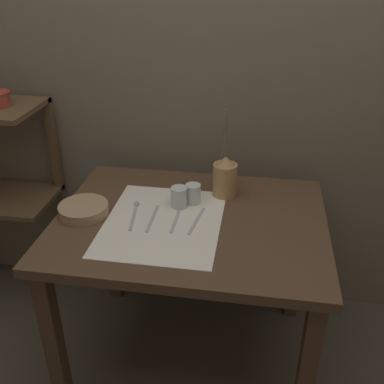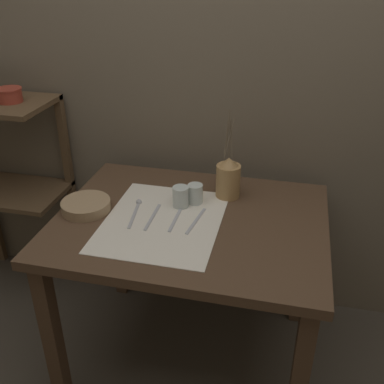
{
  "view_description": "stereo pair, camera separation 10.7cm",
  "coord_description": "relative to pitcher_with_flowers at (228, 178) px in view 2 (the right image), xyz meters",
  "views": [
    {
      "loc": [
        0.25,
        -1.5,
        1.7
      ],
      "look_at": [
        0.01,
        0.0,
        0.87
      ],
      "focal_mm": 42.0,
      "sensor_mm": 36.0,
      "label": 1
    },
    {
      "loc": [
        0.36,
        -1.48,
        1.7
      ],
      "look_at": [
        0.01,
        0.0,
        0.87
      ],
      "focal_mm": 42.0,
      "sensor_mm": 36.0,
      "label": 2
    }
  ],
  "objects": [
    {
      "name": "spoon_outer",
      "position": [
        -0.17,
        -0.18,
        -0.08
      ],
      "size": [
        0.02,
        0.21,
        0.02
      ],
      "color": "#A8A8AD",
      "rests_on": "wooden_table"
    },
    {
      "name": "linen_cloth",
      "position": [
        -0.22,
        -0.26,
        -0.08
      ],
      "size": [
        0.45,
        0.56,
        0.0
      ],
      "color": "silver",
      "rests_on": "wooden_table"
    },
    {
      "name": "stone_wall_back",
      "position": [
        -0.11,
        0.31,
        0.36
      ],
      "size": [
        7.0,
        0.06,
        2.4
      ],
      "color": "#6B5E4C",
      "rests_on": "ground_plane"
    },
    {
      "name": "glass_tumbler_far",
      "position": [
        -0.12,
        -0.09,
        -0.04
      ],
      "size": [
        0.06,
        0.06,
        0.08
      ],
      "color": "silver",
      "rests_on": "wooden_table"
    },
    {
      "name": "metal_pot_small",
      "position": [
        -1.04,
        0.08,
        0.27
      ],
      "size": [
        0.12,
        0.12,
        0.07
      ],
      "color": "#9E3828",
      "rests_on": "wooden_shelf_unit"
    },
    {
      "name": "glass_tumbler_near",
      "position": [
        -0.18,
        -0.13,
        -0.04
      ],
      "size": [
        0.07,
        0.07,
        0.09
      ],
      "color": "silver",
      "rests_on": "wooden_table"
    },
    {
      "name": "spoon_inner",
      "position": [
        -0.35,
        -0.19,
        -0.08
      ],
      "size": [
        0.05,
        0.21,
        0.02
      ],
      "color": "#A8A8AD",
      "rests_on": "wooden_table"
    },
    {
      "name": "wooden_shelf_unit",
      "position": [
        -1.16,
        0.12,
        -0.08
      ],
      "size": [
        0.57,
        0.35,
        1.08
      ],
      "color": "brown",
      "rests_on": "ground_plane"
    },
    {
      "name": "ground_plane",
      "position": [
        -0.11,
        -0.22,
        -0.84
      ],
      "size": [
        12.0,
        12.0,
        0.0
      ],
      "primitive_type": "plane",
      "color": "#473F35"
    },
    {
      "name": "wooden_bowl",
      "position": [
        -0.54,
        -0.25,
        -0.06
      ],
      "size": [
        0.2,
        0.2,
        0.04
      ],
      "color": "#9E7F5B",
      "rests_on": "wooden_table"
    },
    {
      "name": "wooden_table",
      "position": [
        -0.11,
        -0.22,
        -0.19
      ],
      "size": [
        1.07,
        0.83,
        0.75
      ],
      "color": "#4C3523",
      "rests_on": "ground_plane"
    },
    {
      "name": "knife_center",
      "position": [
        -0.26,
        -0.25,
        -0.08
      ],
      "size": [
        0.01,
        0.2,
        0.0
      ],
      "color": "#A8A8AD",
      "rests_on": "wooden_table"
    },
    {
      "name": "fork_inner",
      "position": [
        -0.09,
        -0.24,
        -0.08
      ],
      "size": [
        0.04,
        0.2,
        0.0
      ],
      "color": "#A8A8AD",
      "rests_on": "wooden_table"
    },
    {
      "name": "pitcher_with_flowers",
      "position": [
        0.0,
        0.0,
        0.0
      ],
      "size": [
        0.1,
        0.1,
        0.39
      ],
      "color": "#A87F4C",
      "rests_on": "wooden_table"
    }
  ]
}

